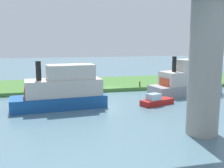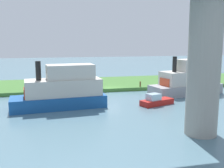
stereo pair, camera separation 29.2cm
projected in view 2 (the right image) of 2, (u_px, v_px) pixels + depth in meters
The scene contains 8 objects.
ground_plane at pixel (111, 92), 37.38m from camera, with size 160.00×160.00×0.00m, color slate.
grassy_bank at pixel (103, 84), 43.11m from camera, with size 80.00×12.00×0.50m, color #427533.
bridge_pylon at pixel (204, 67), 19.84m from camera, with size 2.43×2.43×10.41m, color #9E998E.
person_on_bank at pixel (98, 82), 39.17m from camera, with size 0.51×0.51×1.39m.
mooring_post at pixel (140, 84), 38.84m from camera, with size 0.20×0.20×0.77m, color brown.
riverboat_paddlewheel at pixel (188, 80), 35.93m from camera, with size 10.49×5.21×5.13m.
motorboat_red at pixel (156, 101), 29.94m from camera, with size 4.21×2.68×1.32m.
houseboat_blue at pixel (62, 90), 28.59m from camera, with size 10.20×4.18×5.08m.
Camera 2 is at (8.30, 35.76, 7.18)m, focal length 42.72 mm.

